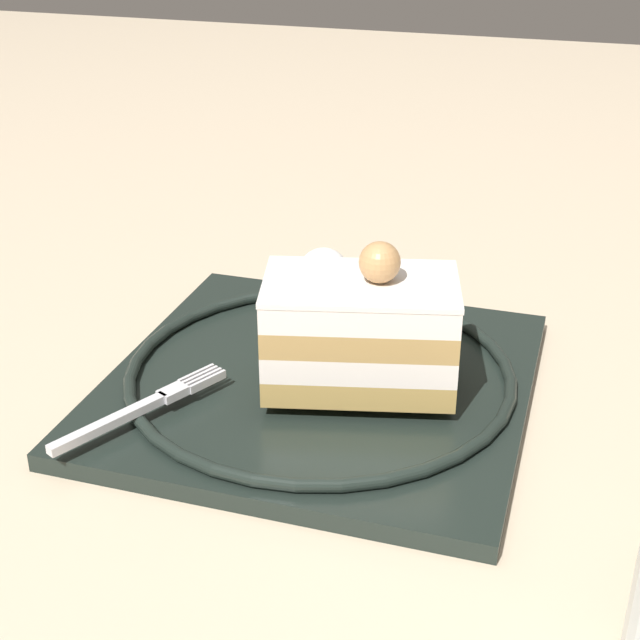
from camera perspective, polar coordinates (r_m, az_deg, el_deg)
ground_plane at (r=0.57m, az=-0.71°, el=-3.40°), size 2.40×2.40×0.00m
dessert_plate at (r=0.55m, az=-0.00°, el=-3.67°), size 0.24×0.24×0.02m
cake_slice at (r=0.51m, az=2.49°, el=-0.65°), size 0.12×0.09×0.08m
whipped_cream_dollop at (r=0.60m, az=0.23°, el=2.43°), size 0.04×0.04×0.04m
fork at (r=0.51m, az=-10.64°, el=-5.18°), size 0.06×0.10×0.00m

